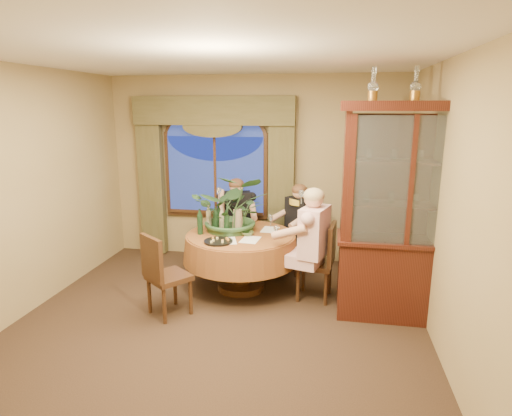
% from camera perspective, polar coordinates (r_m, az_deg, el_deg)
% --- Properties ---
extents(floor, '(5.00, 5.00, 0.00)m').
position_cam_1_polar(floor, '(4.69, -5.93, -16.68)').
color(floor, black).
rests_on(floor, ground).
extents(wall_back, '(4.50, 0.00, 4.50)m').
position_cam_1_polar(wall_back, '(6.56, -0.21, 5.15)').
color(wall_back, olive).
rests_on(wall_back, ground).
extents(wall_right, '(0.00, 5.00, 5.00)m').
position_cam_1_polar(wall_right, '(4.15, 24.99, -1.06)').
color(wall_right, olive).
rests_on(wall_right, ground).
extents(ceiling, '(5.00, 5.00, 0.00)m').
position_cam_1_polar(ceiling, '(4.08, -6.94, 19.71)').
color(ceiling, white).
rests_on(ceiling, wall_back).
extents(window, '(1.62, 0.10, 1.32)m').
position_cam_1_polar(window, '(6.64, -5.43, 4.32)').
color(window, navy).
rests_on(window, wall_back).
extents(arched_transom, '(1.60, 0.06, 0.44)m').
position_cam_1_polar(arched_transom, '(6.56, -5.59, 11.05)').
color(arched_transom, navy).
rests_on(arched_transom, wall_back).
extents(drapery_left, '(0.38, 0.14, 2.32)m').
position_cam_1_polar(drapery_left, '(6.96, -13.73, 3.41)').
color(drapery_left, '#454021').
rests_on(drapery_left, floor).
extents(drapery_right, '(0.38, 0.14, 2.32)m').
position_cam_1_polar(drapery_right, '(6.42, 3.38, 2.94)').
color(drapery_right, '#454021').
rests_on(drapery_right, floor).
extents(swag_valance, '(2.45, 0.16, 0.42)m').
position_cam_1_polar(swag_valance, '(6.48, -5.82, 12.78)').
color(swag_valance, '#454021').
rests_on(swag_valance, wall_back).
extents(dining_table, '(1.51, 1.51, 0.75)m').
position_cam_1_polar(dining_table, '(5.62, -2.02, -7.13)').
color(dining_table, maroon).
rests_on(dining_table, floor).
extents(china_cabinet, '(1.48, 0.58, 2.40)m').
position_cam_1_polar(china_cabinet, '(4.92, 19.23, -0.81)').
color(china_cabinet, black).
rests_on(china_cabinet, floor).
extents(oil_lamp_left, '(0.11, 0.11, 0.34)m').
position_cam_1_polar(oil_lamp_left, '(4.74, 15.37, 15.67)').
color(oil_lamp_left, '#A5722D').
rests_on(oil_lamp_left, china_cabinet).
extents(oil_lamp_center, '(0.11, 0.11, 0.34)m').
position_cam_1_polar(oil_lamp_center, '(4.79, 20.53, 15.28)').
color(oil_lamp_center, '#A5722D').
rests_on(oil_lamp_center, china_cabinet).
extents(oil_lamp_right, '(0.11, 0.11, 0.34)m').
position_cam_1_polar(oil_lamp_right, '(4.88, 25.53, 14.79)').
color(oil_lamp_right, '#A5722D').
rests_on(oil_lamp_right, china_cabinet).
extents(chair_right, '(0.47, 0.47, 0.96)m').
position_cam_1_polar(chair_right, '(5.36, 7.84, -7.09)').
color(chair_right, black).
rests_on(chair_right, floor).
extents(chair_back_right, '(0.59, 0.59, 0.96)m').
position_cam_1_polar(chair_back_right, '(6.20, 5.48, -4.14)').
color(chair_back_right, black).
rests_on(chair_back_right, floor).
extents(chair_back, '(0.53, 0.53, 0.96)m').
position_cam_1_polar(chair_back, '(6.51, -2.89, -3.25)').
color(chair_back, black).
rests_on(chair_back, floor).
extents(chair_front_left, '(0.59, 0.59, 0.96)m').
position_cam_1_polar(chair_front_left, '(5.02, -11.55, -8.70)').
color(chair_front_left, black).
rests_on(chair_front_left, floor).
extents(person_pink, '(0.60, 0.63, 1.44)m').
position_cam_1_polar(person_pink, '(5.12, 7.73, -5.22)').
color(person_pink, beige).
rests_on(person_pink, floor).
extents(person_back, '(0.58, 0.55, 1.33)m').
position_cam_1_polar(person_back, '(6.41, -2.59, -1.81)').
color(person_back, black).
rests_on(person_back, floor).
extents(person_scarf, '(0.63, 0.63, 1.29)m').
position_cam_1_polar(person_scarf, '(6.16, 5.84, -2.68)').
color(person_scarf, black).
rests_on(person_scarf, floor).
extents(stoneware_vase, '(0.15, 0.15, 0.28)m').
position_cam_1_polar(stoneware_vase, '(5.62, -2.46, -1.61)').
color(stoneware_vase, '#977A5D').
rests_on(stoneware_vase, dining_table).
extents(centerpiece_plant, '(1.02, 1.13, 0.88)m').
position_cam_1_polar(centerpiece_plant, '(5.53, -3.01, 3.46)').
color(centerpiece_plant, '#2E532D').
rests_on(centerpiece_plant, dining_table).
extents(olive_bowl, '(0.16, 0.16, 0.05)m').
position_cam_1_polar(olive_bowl, '(5.42, -1.16, -3.42)').
color(olive_bowl, '#45562E').
rests_on(olive_bowl, dining_table).
extents(cheese_platter, '(0.35, 0.35, 0.02)m').
position_cam_1_polar(cheese_platter, '(5.17, -5.04, -4.46)').
color(cheese_platter, black).
rests_on(cheese_platter, dining_table).
extents(wine_bottle_0, '(0.07, 0.07, 0.33)m').
position_cam_1_polar(wine_bottle_0, '(5.69, -4.99, -1.19)').
color(wine_bottle_0, black).
rests_on(wine_bottle_0, dining_table).
extents(wine_bottle_1, '(0.07, 0.07, 0.33)m').
position_cam_1_polar(wine_bottle_1, '(5.68, -6.33, -1.26)').
color(wine_bottle_1, tan).
rests_on(wine_bottle_1, dining_table).
extents(wine_bottle_2, '(0.07, 0.07, 0.33)m').
position_cam_1_polar(wine_bottle_2, '(5.40, -3.94, -1.97)').
color(wine_bottle_2, black).
rests_on(wine_bottle_2, dining_table).
extents(wine_bottle_3, '(0.07, 0.07, 0.33)m').
position_cam_1_polar(wine_bottle_3, '(5.55, -5.42, -1.59)').
color(wine_bottle_3, black).
rests_on(wine_bottle_3, dining_table).
extents(wine_bottle_4, '(0.07, 0.07, 0.33)m').
position_cam_1_polar(wine_bottle_4, '(5.54, -4.58, -1.59)').
color(wine_bottle_4, tan).
rests_on(wine_bottle_4, dining_table).
extents(wine_bottle_5, '(0.07, 0.07, 0.33)m').
position_cam_1_polar(wine_bottle_5, '(5.48, -7.49, -1.81)').
color(wine_bottle_5, black).
rests_on(wine_bottle_5, dining_table).
extents(tasting_paper_0, '(0.24, 0.32, 0.00)m').
position_cam_1_polar(tasting_paper_0, '(5.24, -0.78, -4.25)').
color(tasting_paper_0, white).
rests_on(tasting_paper_0, dining_table).
extents(tasting_paper_1, '(0.23, 0.31, 0.00)m').
position_cam_1_polar(tasting_paper_1, '(5.67, 1.89, -2.90)').
color(tasting_paper_1, white).
rests_on(tasting_paper_1, dining_table).
extents(tasting_paper_2, '(0.29, 0.35, 0.00)m').
position_cam_1_polar(tasting_paper_2, '(5.21, -3.84, -4.39)').
color(tasting_paper_2, white).
rests_on(tasting_paper_2, dining_table).
extents(wine_glass_person_pink, '(0.07, 0.07, 0.18)m').
position_cam_1_polar(wine_glass_person_pink, '(5.26, 2.69, -3.23)').
color(wine_glass_person_pink, silver).
rests_on(wine_glass_person_pink, dining_table).
extents(wine_glass_person_back, '(0.07, 0.07, 0.18)m').
position_cam_1_polar(wine_glass_person_back, '(5.95, -2.38, -1.25)').
color(wine_glass_person_back, silver).
rests_on(wine_glass_person_back, dining_table).
extents(wine_glass_person_scarf, '(0.07, 0.07, 0.18)m').
position_cam_1_polar(wine_glass_person_scarf, '(5.76, 1.97, -1.74)').
color(wine_glass_person_scarf, silver).
rests_on(wine_glass_person_scarf, dining_table).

